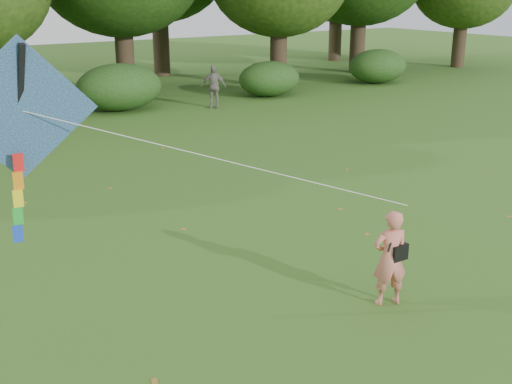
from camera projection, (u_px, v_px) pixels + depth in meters
ground at (375, 303)px, 10.28m from camera, size 100.00×100.00×0.00m
man_kite_flyer at (390, 258)px, 10.02m from camera, size 0.67×0.55×1.57m
bystander_right at (213, 86)px, 26.32m from camera, size 1.07×0.98×1.75m
crossbody_bag at (397, 251)px, 10.03m from camera, size 0.43×0.20×0.67m
flying_kite at (22, 115)px, 8.74m from camera, size 6.05×2.91×2.92m
shrub_band at (27, 99)px, 23.58m from camera, size 39.15×3.22×1.88m
fallen_leaves at (275, 211)px, 14.41m from camera, size 9.24×12.39×0.01m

